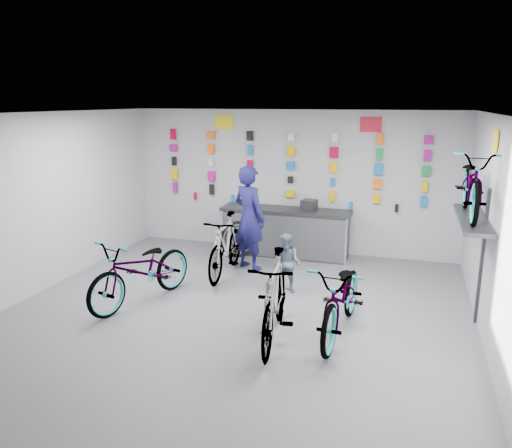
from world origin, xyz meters
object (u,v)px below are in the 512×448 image
(counter, at_px, (285,233))
(customer, at_px, (287,263))
(bike_right, at_px, (343,298))
(clerk, at_px, (249,218))
(bike_service, at_px, (226,245))
(bike_left, at_px, (142,270))
(bike_center, at_px, (275,298))

(counter, xyz_separation_m, customer, (0.53, -2.01, 0.02))
(bike_right, xyz_separation_m, clerk, (-2.10, 2.31, 0.46))
(bike_service, distance_m, customer, 1.38)
(bike_left, height_order, bike_service, bike_service)
(bike_right, bearing_deg, bike_center, -148.95)
(counter, relative_size, bike_service, 1.41)
(clerk, bearing_deg, bike_service, 87.59)
(bike_center, bearing_deg, customer, 91.25)
(bike_right, bearing_deg, bike_left, -178.71)
(bike_left, height_order, customer, bike_left)
(bike_right, height_order, customer, bike_right)
(customer, bearing_deg, clerk, 144.02)
(bike_left, distance_m, bike_right, 3.22)
(customer, bearing_deg, bike_service, 168.41)
(bike_left, xyz_separation_m, bike_service, (0.81, 1.63, 0.02))
(clerk, bearing_deg, counter, -86.37)
(bike_center, xyz_separation_m, bike_service, (-1.55, 2.23, -0.03))
(clerk, height_order, customer, clerk)
(bike_left, xyz_separation_m, clerk, (1.11, 2.14, 0.45))
(counter, distance_m, bike_service, 1.70)
(bike_left, relative_size, bike_center, 1.05)
(bike_left, bearing_deg, counter, 80.74)
(bike_service, bearing_deg, bike_right, -39.85)
(bike_right, bearing_deg, counter, 120.63)
(counter, relative_size, bike_right, 1.30)
(bike_right, distance_m, bike_service, 3.00)
(customer, bearing_deg, bike_right, -40.87)
(counter, height_order, bike_right, bike_right)
(bike_center, bearing_deg, bike_right, 19.61)
(bike_center, relative_size, customer, 1.96)
(bike_right, relative_size, clerk, 1.03)
(bike_left, height_order, bike_center, bike_center)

